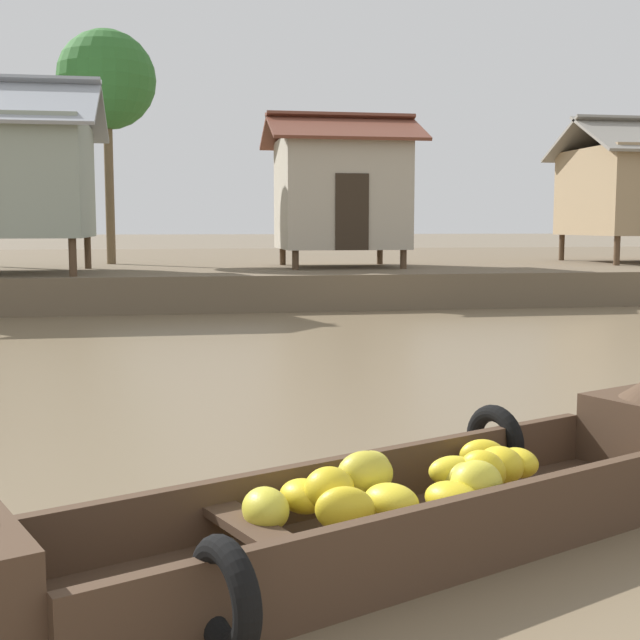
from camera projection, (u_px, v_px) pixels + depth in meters
ground_plane at (244, 397)px, 9.05m from camera, size 300.00×300.00×0.00m
riverbank_strip at (196, 270)px, 27.22m from camera, size 160.00×20.00×0.78m
banana_boat at (397, 502)px, 4.74m from camera, size 5.40×3.02×0.81m
stilt_house_mid_left at (341, 191)px, 21.15m from camera, size 3.74×3.27×3.82m
palm_tree_near at (106, 81)px, 22.34m from camera, size 2.60×2.60×6.19m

